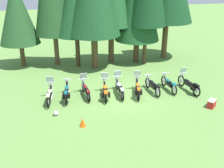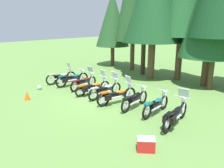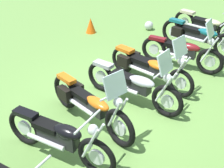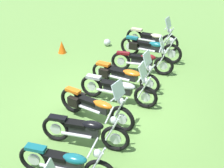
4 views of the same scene
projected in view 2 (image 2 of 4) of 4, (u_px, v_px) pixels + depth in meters
ground_plane at (105, 98)px, 12.16m from camera, size 80.00×80.00×0.00m
motorcycle_0 at (62, 77)px, 15.00m from camera, size 0.63×2.19×1.37m
motorcycle_1 at (72, 79)px, 14.41m from camera, size 0.74×2.38×1.03m
motorcycle_2 at (84, 82)px, 13.68m from camera, size 0.74×2.16×1.35m
motorcycle_3 at (93, 87)px, 12.68m from camera, size 0.85×2.32×1.34m
motorcycle_4 at (106, 89)px, 12.15m from camera, size 0.73×2.37×1.36m
motorcycle_5 at (116, 95)px, 11.21m from camera, size 0.89×2.31×1.37m
motorcycle_6 at (135, 99)px, 10.64m from camera, size 0.68×2.19×1.00m
motorcycle_7 at (156, 105)px, 9.93m from camera, size 0.62×2.18×1.00m
motorcycle_8 at (176, 114)px, 8.80m from camera, size 0.76×2.42×1.38m
pine_tree_0 at (113, 19)px, 20.20m from camera, size 3.11×3.11×6.79m
pine_tree_2 at (145, 9)px, 16.39m from camera, size 3.32×3.32×7.40m
picnic_cooler at (146, 144)px, 7.11m from camera, size 0.67×0.64×0.46m
traffic_cone at (27, 96)px, 11.80m from camera, size 0.32×0.32×0.48m
dropped_helmet at (39, 87)px, 13.65m from camera, size 0.29×0.29×0.29m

